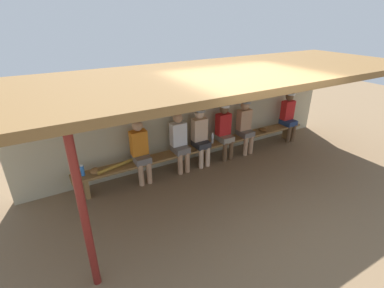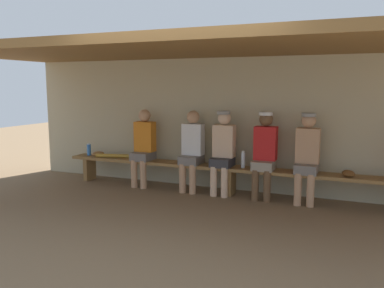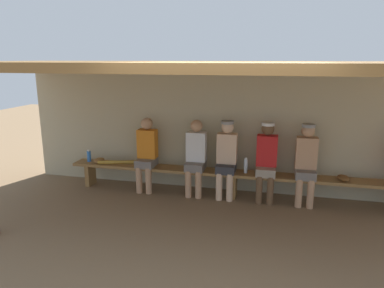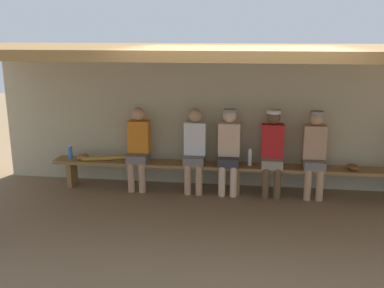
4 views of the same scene
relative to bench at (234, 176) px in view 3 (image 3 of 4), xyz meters
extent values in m
plane|color=brown|center=(0.00, -1.55, -0.39)|extent=(24.00, 24.00, 0.00)
cube|color=#B7AD8C|center=(0.00, 0.45, 0.71)|extent=(8.00, 0.20, 2.20)
cube|color=brown|center=(0.00, -0.85, 1.87)|extent=(8.00, 2.80, 0.12)
cube|color=olive|center=(0.00, 0.00, 0.05)|extent=(6.00, 0.36, 0.05)
cube|color=olive|center=(-2.75, 0.00, -0.18)|extent=(0.08, 0.29, 0.41)
cube|color=olive|center=(0.00, 0.00, -0.18)|extent=(0.08, 0.29, 0.41)
cube|color=gray|center=(0.53, -0.02, 0.14)|extent=(0.32, 0.40, 0.14)
cylinder|color=brown|center=(0.44, -0.18, -0.15)|extent=(0.11, 0.11, 0.48)
cylinder|color=brown|center=(0.62, -0.18, -0.15)|extent=(0.11, 0.11, 0.48)
cube|color=red|center=(0.53, 0.06, 0.47)|extent=(0.34, 0.20, 0.52)
sphere|color=brown|center=(0.53, 0.06, 0.84)|extent=(0.21, 0.21, 0.21)
cylinder|color=white|center=(0.53, 0.02, 0.93)|extent=(0.21, 0.21, 0.05)
cube|color=slate|center=(-0.68, -0.02, 0.14)|extent=(0.32, 0.40, 0.14)
cylinder|color=tan|center=(-0.77, -0.18, -0.15)|extent=(0.11, 0.11, 0.48)
cylinder|color=tan|center=(-0.59, -0.18, -0.15)|extent=(0.11, 0.11, 0.48)
cube|color=white|center=(-0.68, 0.06, 0.47)|extent=(0.34, 0.20, 0.52)
sphere|color=tan|center=(-0.68, 0.06, 0.84)|extent=(0.21, 0.21, 0.21)
cube|color=#333338|center=(-0.14, -0.02, 0.14)|extent=(0.32, 0.40, 0.14)
cylinder|color=beige|center=(-0.23, -0.18, -0.15)|extent=(0.11, 0.11, 0.48)
cylinder|color=beige|center=(-0.05, -0.18, -0.15)|extent=(0.11, 0.11, 0.48)
cube|color=beige|center=(-0.14, 0.06, 0.47)|extent=(0.34, 0.20, 0.52)
sphere|color=beige|center=(-0.14, 0.06, 0.84)|extent=(0.21, 0.21, 0.21)
cylinder|color=gray|center=(-0.14, 0.02, 0.93)|extent=(0.21, 0.21, 0.05)
cube|color=slate|center=(1.16, -0.02, 0.14)|extent=(0.32, 0.40, 0.14)
cylinder|color=tan|center=(1.07, -0.18, -0.15)|extent=(0.11, 0.11, 0.48)
cylinder|color=tan|center=(1.25, -0.18, -0.15)|extent=(0.11, 0.11, 0.48)
cube|color=tan|center=(1.16, 0.06, 0.47)|extent=(0.34, 0.20, 0.52)
sphere|color=tan|center=(1.16, 0.06, 0.84)|extent=(0.21, 0.21, 0.21)
cylinder|color=gray|center=(1.16, 0.02, 0.93)|extent=(0.21, 0.21, 0.05)
cube|color=slate|center=(-1.60, -0.02, 0.14)|extent=(0.32, 0.40, 0.14)
cylinder|color=tan|center=(-1.69, -0.18, -0.15)|extent=(0.11, 0.11, 0.48)
cylinder|color=tan|center=(-1.51, -0.18, -0.15)|extent=(0.11, 0.11, 0.48)
cube|color=orange|center=(-1.60, 0.06, 0.47)|extent=(0.34, 0.20, 0.52)
sphere|color=tan|center=(-1.60, 0.06, 0.84)|extent=(0.21, 0.21, 0.21)
cylinder|color=silver|center=(0.19, 0.01, 0.19)|extent=(0.06, 0.06, 0.24)
cylinder|color=white|center=(0.19, 0.01, 0.33)|extent=(0.04, 0.04, 0.02)
cylinder|color=blue|center=(-2.76, 0.01, 0.17)|extent=(0.07, 0.07, 0.20)
cylinder|color=white|center=(-2.76, 0.01, 0.29)|extent=(0.05, 0.05, 0.02)
ellipsoid|color=olive|center=(-2.54, -0.01, 0.12)|extent=(0.22, 0.27, 0.09)
ellipsoid|color=brown|center=(1.75, -0.03, 0.12)|extent=(0.25, 0.29, 0.09)
cylinder|color=#B28C33|center=(-2.10, 0.00, 0.11)|extent=(0.84, 0.29, 0.07)
camera|label=1|loc=(-3.25, -5.00, 2.88)|focal=26.24mm
camera|label=2|loc=(1.87, -6.09, 1.35)|focal=37.89mm
camera|label=3|loc=(0.63, -5.83, 1.98)|focal=33.19mm
camera|label=4|loc=(0.14, -6.66, 2.12)|focal=41.08mm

